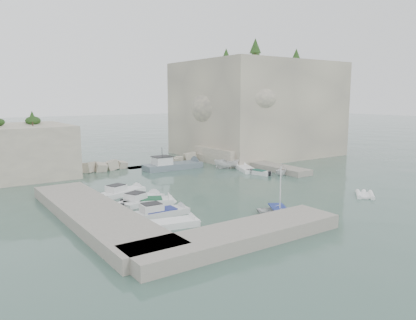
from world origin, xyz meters
TOP-DOWN VIEW (x-y plane):
  - ground at (0.00, 0.00)m, footprint 400.00×400.00m
  - cliff_east at (23.00, 23.00)m, footprint 26.00×22.00m
  - cliff_terrace at (13.00, 18.00)m, footprint 8.00×10.00m
  - outcrop_west at (-20.00, 25.00)m, footprint 16.00×14.00m
  - quay_west at (-17.00, -1.00)m, footprint 5.00×24.00m
  - quay_south at (-10.00, -12.50)m, footprint 18.00×4.00m
  - ledge_east at (13.50, 10.00)m, footprint 3.00×16.00m
  - breakwater at (-1.00, 22.00)m, footprint 28.00×3.00m
  - motorboat_a at (-11.27, 6.50)m, footprint 6.37×3.73m
  - motorboat_b at (-11.11, 2.05)m, footprint 6.23×4.23m
  - motorboat_c at (-10.62, 1.37)m, footprint 5.85×4.08m
  - motorboat_d at (-11.61, -2.99)m, footprint 6.01×1.99m
  - motorboat_e at (-12.08, -6.37)m, footprint 4.75×2.65m
  - rowboat at (-2.11, -8.78)m, footprint 5.09×4.65m
  - inflatable_dinghy at (10.40, -9.25)m, footprint 3.78×3.50m
  - tender_east_a at (11.94, 4.79)m, footprint 3.65×3.28m
  - tender_east_b at (9.34, 6.97)m, footprint 2.14×4.05m
  - tender_east_c at (9.71, 10.20)m, footprint 3.85×5.94m
  - tender_east_d at (8.90, 13.34)m, footprint 4.90×3.12m
  - work_boat at (1.61, 17.63)m, footprint 9.98×3.31m
  - rowboat_mast at (-2.11, -8.78)m, footprint 0.10×0.10m
  - vegetation at (17.83, 24.40)m, footprint 53.48×13.88m

SIDE VIEW (x-z plane):
  - ground at x=0.00m, z-range 0.00..0.00m
  - motorboat_a at x=-11.27m, z-range -0.70..0.70m
  - motorboat_b at x=-11.11m, z-range -0.70..0.70m
  - motorboat_c at x=-10.62m, z-range -0.35..0.35m
  - motorboat_d at x=-11.61m, z-range -0.70..0.70m
  - motorboat_e at x=-12.08m, z-range -0.35..0.35m
  - rowboat at x=-2.11m, z-range -0.43..0.43m
  - inflatable_dinghy at x=10.40m, z-range -0.22..0.22m
  - tender_east_a at x=11.94m, z-range -0.86..0.86m
  - tender_east_b at x=9.34m, z-range -0.35..0.35m
  - tender_east_c at x=9.71m, z-range -0.35..0.35m
  - tender_east_d at x=8.90m, z-range -0.89..0.89m
  - work_boat at x=1.61m, z-range -1.10..1.10m
  - ledge_east at x=13.50m, z-range 0.00..0.80m
  - quay_west at x=-17.00m, z-range 0.00..1.10m
  - quay_south at x=-10.00m, z-range 0.00..1.10m
  - breakwater at x=-1.00m, z-range 0.00..1.40m
  - cliff_terrace at x=13.00m, z-range 0.00..2.50m
  - rowboat_mast at x=-2.11m, z-range 0.43..4.63m
  - outcrop_west at x=-20.00m, z-range 0.00..7.00m
  - cliff_east at x=23.00m, z-range 0.00..17.00m
  - vegetation at x=17.83m, z-range 11.23..24.63m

